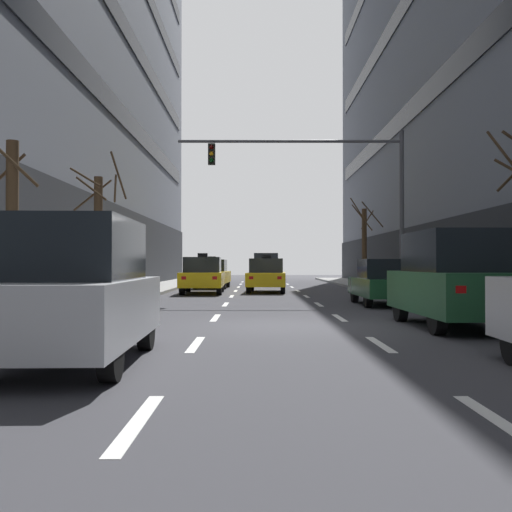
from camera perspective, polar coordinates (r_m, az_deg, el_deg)
name	(u,v)px	position (r m, az deg, el deg)	size (l,w,h in m)	color
ground_plane	(280,326)	(13.31, 2.36, -6.91)	(120.00, 120.00, 0.00)	#38383D
sidewalk_left	(10,323)	(14.42, -23.11, -6.09)	(2.57, 80.00, 0.14)	gray
lane_stripe_l1_s2	(137,422)	(5.51, -11.67, -15.69)	(0.16, 2.00, 0.01)	silver
lane_stripe_l1_s3	(195,344)	(10.37, -6.05, -8.63)	(0.16, 2.00, 0.01)	silver
lane_stripe_l1_s4	(215,318)	(15.32, -4.10, -6.08)	(0.16, 2.00, 0.01)	silver
lane_stripe_l1_s5	(225,304)	(20.29, -3.11, -4.78)	(0.16, 2.00, 0.01)	silver
lane_stripe_l1_s6	(231,296)	(25.28, -2.51, -3.99)	(0.16, 2.00, 0.01)	silver
lane_stripe_l1_s7	(235,291)	(30.27, -2.11, -3.46)	(0.16, 2.00, 0.01)	silver
lane_stripe_l1_s8	(238,287)	(35.26, -1.82, -3.08)	(0.16, 2.00, 0.01)	silver
lane_stripe_l1_s9	(240,284)	(40.26, -1.61, -2.79)	(0.16, 2.00, 0.01)	silver
lane_stripe_l1_s10	(241,282)	(45.25, -1.44, -2.57)	(0.16, 2.00, 0.01)	silver
lane_stripe_l2_s2	(499,421)	(5.83, 22.78, -14.80)	(0.16, 2.00, 0.01)	silver
lane_stripe_l2_s3	(379,344)	(10.55, 12.04, -8.49)	(0.16, 2.00, 0.01)	silver
lane_stripe_l2_s4	(338,318)	(15.44, 8.12, -6.04)	(0.16, 2.00, 0.01)	silver
lane_stripe_l2_s5	(318,304)	(20.38, 6.10, -4.76)	(0.16, 2.00, 0.01)	silver
lane_stripe_l2_s6	(305,296)	(25.35, 4.88, -3.98)	(0.16, 2.00, 0.01)	silver
lane_stripe_l2_s7	(297,291)	(30.33, 4.06, -3.45)	(0.16, 2.00, 0.01)	silver
lane_stripe_l2_s8	(291,287)	(35.31, 3.47, -3.07)	(0.16, 2.00, 0.01)	silver
lane_stripe_l2_s9	(287,284)	(40.30, 3.03, -2.79)	(0.16, 2.00, 0.01)	silver
lane_stripe_l2_s10	(283,282)	(45.29, 2.69, -2.56)	(0.16, 2.00, 0.01)	silver
taxi_driving_0	(202,276)	(27.75, -5.35, -1.93)	(2.04, 4.67, 1.93)	black
car_driving_1	(75,291)	(8.65, -17.36, -3.35)	(1.91, 4.32, 2.07)	black
car_driving_2	(265,269)	(40.03, 0.89, -1.28)	(1.91, 4.45, 2.15)	black
taxi_driving_3	(266,276)	(28.90, 0.95, -1.95)	(2.07, 4.56, 1.86)	black
taxi_driving_4	(211,274)	(33.67, -4.45, -1.79)	(2.00, 4.50, 1.84)	black
car_parked_1	(452,279)	(13.66, 18.72, -2.21)	(1.94, 4.48, 2.15)	black
car_parked_2	(382,282)	(20.45, 12.34, -2.56)	(1.77, 4.22, 1.58)	black
traffic_signal_0	(333,181)	(23.59, 7.64, 7.37)	(9.07, 0.35, 6.64)	#4C4C51
street_tree_1	(98,234)	(20.30, -15.35, 2.11)	(1.76, 1.83, 4.96)	#4C3823
street_tree_2	(8,224)	(13.76, -23.21, 2.94)	(1.98, 2.04, 4.42)	#4C3823
street_tree_3	(363,244)	(35.12, 10.54, 1.14)	(1.93, 1.69, 5.23)	#4C3823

